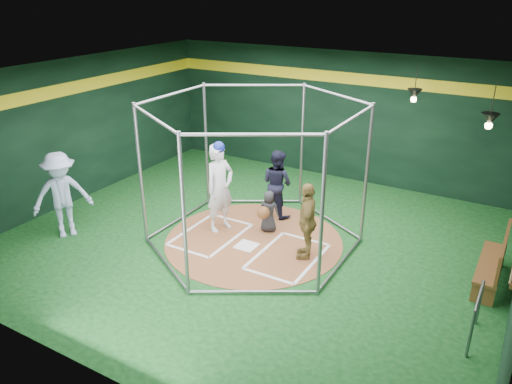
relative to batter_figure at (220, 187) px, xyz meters
The scene contains 15 objects.
room_shell 1.18m from the batter_figure, ahead, with size 10.10×9.10×3.53m.
clay_disc 1.37m from the batter_figure, ahead, with size 3.80×3.80×0.01m, color brown.
home_plate 1.42m from the batter_figure, 24.11° to the right, with size 0.43×0.43×0.01m, color white.
batter_box_left 1.07m from the batter_figure, 95.61° to the right, with size 1.17×1.77×0.01m.
batter_box_right 2.15m from the batter_figure, 10.91° to the right, with size 1.17×1.77×0.01m.
batting_cage 1.04m from the batter_figure, ahead, with size 4.05×4.67×3.00m.
pendant_lamp_near 4.98m from the batter_figure, 48.26° to the left, with size 0.34×0.34×0.90m.
pendant_lamp_far 5.54m from the batter_figure, 21.04° to the left, with size 0.34×0.34×0.90m.
batter_figure is the anchor object (origin of this frame).
visitor_leopard 2.18m from the batter_figure, ahead, with size 0.93×0.39×1.58m, color #AC9249.
catcher_figure 1.18m from the batter_figure, 23.13° to the left, with size 0.53×0.60×0.94m.
umpire 1.49m from the batter_figure, 59.83° to the left, with size 0.78×0.61×1.60m, color black.
bystander_blue 3.36m from the batter_figure, 145.18° to the right, with size 1.23×0.71×1.90m, color #A1B4D5.
dugout_bench 5.61m from the batter_figure, ahead, with size 0.40×1.70×0.99m.
steel_railing 5.61m from the batter_figure, 12.15° to the right, with size 0.05×0.96×0.82m.
Camera 1 is at (4.79, -8.16, 5.14)m, focal length 35.00 mm.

